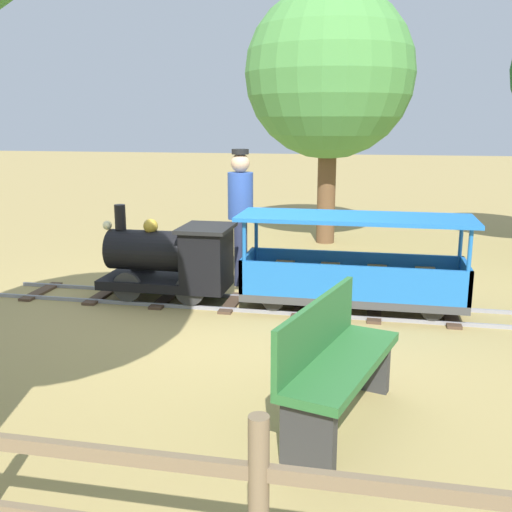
% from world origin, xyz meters
% --- Properties ---
extents(ground_plane, '(60.00, 60.00, 0.00)m').
position_xyz_m(ground_plane, '(0.00, 0.00, 0.00)').
color(ground_plane, '#A38C51').
extents(track, '(0.71, 6.05, 0.04)m').
position_xyz_m(track, '(0.00, -0.17, 0.02)').
color(track, gray).
rests_on(track, ground_plane).
extents(locomotive, '(0.67, 1.45, 1.01)m').
position_xyz_m(locomotive, '(0.00, 0.87, 0.48)').
color(locomotive, black).
rests_on(locomotive, ground_plane).
extents(passenger_car, '(0.77, 2.35, 0.97)m').
position_xyz_m(passenger_car, '(0.00, -1.07, 0.42)').
color(passenger_car, '#3F3F3F').
rests_on(passenger_car, ground_plane).
extents(conductor_person, '(0.30, 0.30, 1.62)m').
position_xyz_m(conductor_person, '(0.84, 0.30, 0.96)').
color(conductor_person, '#282D47').
rests_on(conductor_person, ground_plane).
extents(park_bench, '(1.36, 0.74, 0.82)m').
position_xyz_m(park_bench, '(-2.34, -1.05, 0.42)').
color(park_bench, '#2D6B33').
rests_on(park_bench, ground_plane).
extents(oak_tree_far, '(2.61, 2.61, 3.96)m').
position_xyz_m(oak_tree_far, '(3.56, -0.50, 2.64)').
color(oak_tree_far, brown).
rests_on(oak_tree_far, ground_plane).
extents(fence_section, '(0.08, 7.13, 0.90)m').
position_xyz_m(fence_section, '(-4.02, -0.17, 0.48)').
color(fence_section, '#756047').
rests_on(fence_section, ground_plane).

